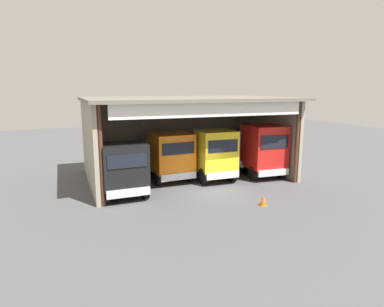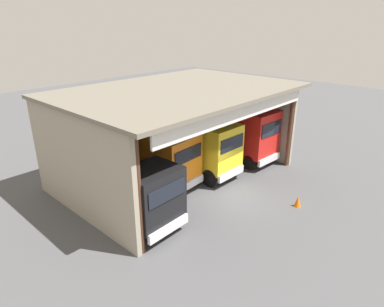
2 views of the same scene
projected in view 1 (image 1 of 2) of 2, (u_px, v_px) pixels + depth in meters
name	position (u px, v px, depth m)	size (l,w,h in m)	color
ground_plane	(211.00, 193.00, 19.97)	(80.00, 80.00, 0.00)	#4C4C4F
workshop_shed	(181.00, 122.00, 24.03)	(13.64, 9.62, 5.62)	#9E937F
truck_black_right_bay	(122.00, 169.00, 19.03)	(2.74, 4.79, 3.21)	black
truck_orange_center_left_bay	(169.00, 155.00, 22.56)	(2.94, 5.46, 3.30)	orange
truck_yellow_center_bay	(214.00, 155.00, 22.44)	(2.59, 4.20, 3.48)	yellow
truck_red_left_bay	(262.00, 150.00, 23.53)	(2.66, 5.25, 3.71)	red
oil_drum	(156.00, 163.00, 26.31)	(0.58, 0.58, 0.92)	#194CB2
tool_cart	(189.00, 158.00, 27.66)	(0.90, 0.60, 1.00)	red
traffic_cone	(263.00, 200.00, 17.87)	(0.36, 0.36, 0.56)	orange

